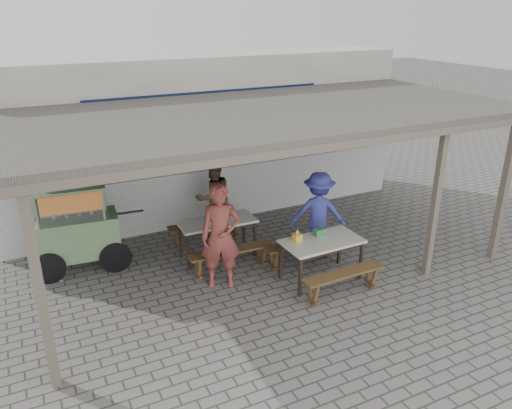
{
  "coord_description": "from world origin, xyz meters",
  "views": [
    {
      "loc": [
        -3.85,
        -6.61,
        4.46
      ],
      "look_at": [
        -0.16,
        0.9,
        1.11
      ],
      "focal_mm": 35.0,
      "sensor_mm": 36.0,
      "label": 1
    }
  ],
  "objects": [
    {
      "name": "tissue_box",
      "position": [
        0.14,
        -0.08,
        0.82
      ],
      "size": [
        0.13,
        0.13,
        0.13
      ],
      "primitive_type": "cube",
      "rotation": [
        0.0,
        0.0,
        0.02
      ],
      "color": "gold",
      "rests_on": "table_right"
    },
    {
      "name": "warung_roof",
      "position": [
        0.02,
        0.9,
        2.71
      ],
      "size": [
        9.0,
        4.21,
        2.81
      ],
      "color": "#554F49",
      "rests_on": "ground"
    },
    {
      "name": "condiment_bowl",
      "position": [
        -0.89,
        1.3,
        0.77
      ],
      "size": [
        0.21,
        0.21,
        0.05
      ],
      "primitive_type": "imported",
      "rotation": [
        0.0,
        0.0,
        0.07
      ],
      "color": "white",
      "rests_on": "table_left"
    },
    {
      "name": "condiment_jar",
      "position": [
        -0.4,
        1.43,
        0.79
      ],
      "size": [
        0.07,
        0.07,
        0.08
      ],
      "primitive_type": "cylinder",
      "color": "white",
      "rests_on": "table_left"
    },
    {
      "name": "patron_street_side",
      "position": [
        -1.09,
        0.34,
        0.91
      ],
      "size": [
        0.78,
        0.64,
        1.82
      ],
      "primitive_type": "imported",
      "rotation": [
        0.0,
        0.0,
        -0.37
      ],
      "color": "brown",
      "rests_on": "ground"
    },
    {
      "name": "bench_right_street",
      "position": [
        0.54,
        -0.89,
        0.34
      ],
      "size": [
        1.46,
        0.31,
        0.45
      ],
      "rotation": [
        0.0,
        0.0,
        0.02
      ],
      "color": "brown",
      "rests_on": "ground"
    },
    {
      "name": "bench_left_street",
      "position": [
        -0.78,
        0.66,
        0.34
      ],
      "size": [
        1.53,
        0.32,
        0.45
      ],
      "rotation": [
        0.0,
        0.0,
        -0.03
      ],
      "color": "brown",
      "rests_on": "ground"
    },
    {
      "name": "patron_right_table",
      "position": [
        1.07,
        0.7,
        0.8
      ],
      "size": [
        1.19,
        1.05,
        1.6
      ],
      "primitive_type": "imported",
      "rotation": [
        0.0,
        0.0,
        2.59
      ],
      "color": "#383D98",
      "rests_on": "ground"
    },
    {
      "name": "donation_box",
      "position": [
        0.59,
        -0.07,
        0.81
      ],
      "size": [
        0.19,
        0.13,
        0.13
      ],
      "primitive_type": "cube",
      "rotation": [
        0.0,
        0.0,
        -0.01
      ],
      "color": "#337346",
      "rests_on": "table_right"
    },
    {
      "name": "patron_wall_side",
      "position": [
        -0.43,
        2.32,
        0.81
      ],
      "size": [
        0.84,
        0.69,
        1.62
      ],
      "primitive_type": "imported",
      "rotation": [
        0.0,
        0.0,
        3.24
      ],
      "color": "#4D3F24",
      "rests_on": "ground"
    },
    {
      "name": "back_wall",
      "position": [
        -0.0,
        3.58,
        1.72
      ],
      "size": [
        9.0,
        1.28,
        3.5
      ],
      "color": "beige",
      "rests_on": "ground"
    },
    {
      "name": "ground",
      "position": [
        0.0,
        0.0,
        0.0
      ],
      "size": [
        60.0,
        60.0,
        0.0
      ],
      "primitive_type": "plane",
      "color": "#605D57",
      "rests_on": "ground"
    },
    {
      "name": "bench_left_wall",
      "position": [
        -0.74,
        1.97,
        0.34
      ],
      "size": [
        1.53,
        0.32,
        0.45
      ],
      "rotation": [
        0.0,
        0.0,
        -0.03
      ],
      "color": "brown",
      "rests_on": "ground"
    },
    {
      "name": "table_right",
      "position": [
        0.53,
        -0.25,
        0.67
      ],
      "size": [
        1.37,
        0.77,
        0.75
      ],
      "rotation": [
        0.0,
        0.0,
        0.02
      ],
      "color": "silver",
      "rests_on": "ground"
    },
    {
      "name": "table_left",
      "position": [
        -0.76,
        1.31,
        0.67
      ],
      "size": [
        1.44,
        0.68,
        0.75
      ],
      "rotation": [
        0.0,
        0.0,
        -0.03
      ],
      "color": "silver",
      "rests_on": "ground"
    },
    {
      "name": "vendor_cart",
      "position": [
        -3.15,
        1.99,
        0.86
      ],
      "size": [
        2.03,
        0.9,
        1.59
      ],
      "rotation": [
        0.0,
        0.0,
        -0.09
      ],
      "color": "#6E8A5C",
      "rests_on": "ground"
    },
    {
      "name": "bench_right_wall",
      "position": [
        0.52,
        0.39,
        0.34
      ],
      "size": [
        1.46,
        0.31,
        0.45
      ],
      "rotation": [
        0.0,
        0.0,
        0.02
      ],
      "color": "brown",
      "rests_on": "ground"
    }
  ]
}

